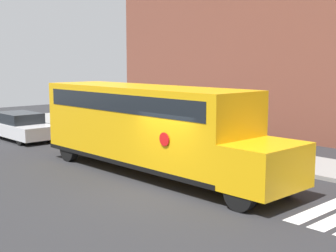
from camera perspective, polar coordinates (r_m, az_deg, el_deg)
ground_plane at (r=15.17m, az=-0.35°, el=-7.99°), size 60.00×60.00×0.00m
sidewalk_strip at (r=20.00m, az=13.51°, el=-4.07°), size 44.00×3.00×0.15m
school_bus at (r=17.27m, az=-2.32°, el=0.25°), size 11.16×2.57×3.23m
parked_car at (r=26.02m, az=-17.49°, el=-0.03°), size 4.58×1.85×1.43m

